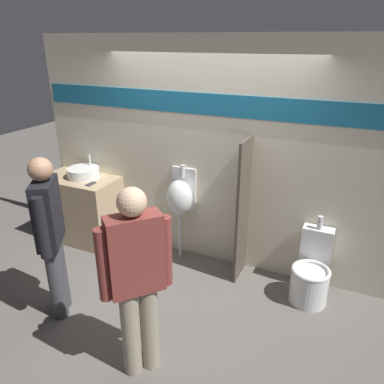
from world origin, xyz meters
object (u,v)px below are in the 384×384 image
(toilet, at_px, (311,275))
(urinal_near_counter, at_px, (180,198))
(person_with_lanyard, at_px, (51,233))
(sink_basin, at_px, (83,172))
(person_in_vest, at_px, (137,277))
(cell_phone, at_px, (91,184))

(toilet, bearing_deg, urinal_near_counter, 173.87)
(urinal_near_counter, bearing_deg, toilet, -6.13)
(urinal_near_counter, bearing_deg, person_with_lanyard, -113.45)
(sink_basin, xyz_separation_m, urinal_near_counter, (1.39, 0.10, -0.15))
(person_in_vest, distance_m, person_with_lanyard, 1.18)
(person_in_vest, xyz_separation_m, person_with_lanyard, (-1.15, 0.27, -0.00))
(cell_phone, relative_size, person_in_vest, 0.08)
(sink_basin, distance_m, urinal_near_counter, 1.41)
(urinal_near_counter, xyz_separation_m, person_in_vest, (0.50, -1.75, 0.10))
(person_with_lanyard, bearing_deg, cell_phone, -10.64)
(cell_phone, relative_size, toilet, 0.16)
(person_in_vest, relative_size, person_with_lanyard, 1.00)
(toilet, distance_m, person_with_lanyard, 2.72)
(urinal_near_counter, distance_m, person_in_vest, 1.82)
(toilet, relative_size, person_with_lanyard, 0.54)
(urinal_near_counter, xyz_separation_m, toilet, (1.66, -0.18, -0.53))
(cell_phone, distance_m, toilet, 2.86)
(person_with_lanyard, bearing_deg, person_in_vest, -136.17)
(cell_phone, xyz_separation_m, toilet, (2.79, 0.10, -0.63))
(toilet, height_order, person_with_lanyard, person_with_lanyard)
(sink_basin, height_order, person_with_lanyard, person_with_lanyard)
(toilet, xyz_separation_m, person_in_vest, (-1.15, -1.57, 0.63))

